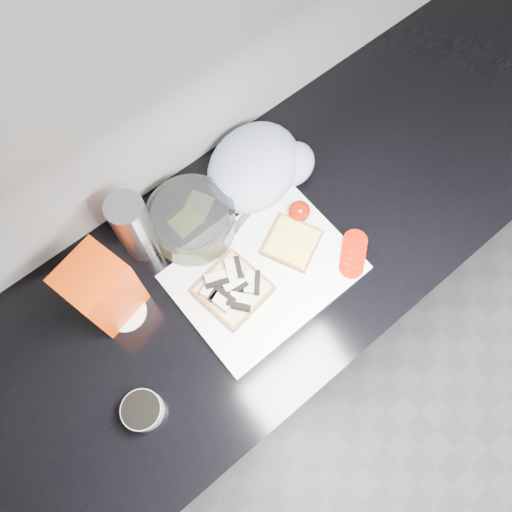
{
  "coord_description": "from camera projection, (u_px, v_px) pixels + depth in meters",
  "views": [
    {
      "loc": [
        -0.19,
        0.87,
        1.98
      ],
      "look_at": [
        0.07,
        1.18,
        0.95
      ],
      "focal_mm": 35.0,
      "sensor_mm": 36.0,
      "label": 1
    }
  ],
  "objects": [
    {
      "name": "base_cabinet",
      "position": [
        236.0,
        326.0,
        1.58
      ],
      "size": [
        3.5,
        0.6,
        0.86
      ],
      "primitive_type": "cube",
      "color": "black",
      "rests_on": "ground"
    },
    {
      "name": "countertop",
      "position": [
        229.0,
        280.0,
        1.17
      ],
      "size": [
        3.5,
        0.64,
        0.04
      ],
      "primitive_type": "cube",
      "color": "black",
      "rests_on": "base_cabinet"
    },
    {
      "name": "tomato_slices",
      "position": [
        353.0,
        254.0,
        1.14
      ],
      "size": [
        0.12,
        0.11,
        0.02
      ],
      "rotation": [
        0.0,
        0.0,
        0.24
      ],
      "color": "#9D1303",
      "rests_on": "cutting_board"
    },
    {
      "name": "bread_right",
      "position": [
        292.0,
        243.0,
        1.16
      ],
      "size": [
        0.16,
        0.16,
        0.02
      ],
      "rotation": [
        0.0,
        0.0,
        0.44
      ],
      "color": "beige",
      "rests_on": "cutting_board"
    },
    {
      "name": "knife",
      "position": [
        252.0,
        208.0,
        1.2
      ],
      "size": [
        0.23,
        0.08,
        0.01
      ],
      "rotation": [
        0.0,
        0.0,
        0.27
      ],
      "color": "silver",
      "rests_on": "cutting_board"
    },
    {
      "name": "glass_bowl",
      "position": [
        192.0,
        222.0,
        1.15
      ],
      "size": [
        0.2,
        0.2,
        0.09
      ],
      "rotation": [
        0.0,
        0.0,
        0.11
      ],
      "color": "silver",
      "rests_on": "countertop"
    },
    {
      "name": "whole_tomatoes",
      "position": [
        299.0,
        211.0,
        1.18
      ],
      "size": [
        0.05,
        0.05,
        0.05
      ],
      "rotation": [
        0.0,
        0.0,
        -0.23
      ],
      "color": "#9D1303",
      "rests_on": "countertop"
    },
    {
      "name": "bread_bag",
      "position": [
        102.0,
        289.0,
        1.04
      ],
      "size": [
        0.14,
        0.14,
        0.19
      ],
      "primitive_type": "cube",
      "rotation": [
        0.0,
        0.0,
        0.22
      ],
      "color": "#F11E04",
      "rests_on": "countertop"
    },
    {
      "name": "cutting_board",
      "position": [
        264.0,
        272.0,
        1.14
      ],
      "size": [
        0.4,
        0.3,
        0.01
      ],
      "primitive_type": "cube",
      "color": "white",
      "rests_on": "countertop"
    },
    {
      "name": "tub_lid",
      "position": [
        126.0,
        312.0,
        1.11
      ],
      "size": [
        0.1,
        0.1,
        0.01
      ],
      "primitive_type": "cylinder",
      "rotation": [
        0.0,
        0.0,
        0.03
      ],
      "color": "white",
      "rests_on": "countertop"
    },
    {
      "name": "seed_tub",
      "position": [
        142.0,
        410.0,
        1.02
      ],
      "size": [
        0.08,
        0.08,
        0.04
      ],
      "color": "#AAAFAF",
      "rests_on": "countertop"
    },
    {
      "name": "steel_canister",
      "position": [
        134.0,
        227.0,
        1.09
      ],
      "size": [
        0.08,
        0.08,
        0.2
      ],
      "primitive_type": "cylinder",
      "color": "#B3B3B8",
      "rests_on": "countertop"
    },
    {
      "name": "bread_left",
      "position": [
        232.0,
        289.0,
        1.11
      ],
      "size": [
        0.16,
        0.16,
        0.04
      ],
      "rotation": [
        0.0,
        0.0,
        0.14
      ],
      "color": "beige",
      "rests_on": "cutting_board"
    },
    {
      "name": "grocery_bag",
      "position": [
        259.0,
        166.0,
        1.19
      ],
      "size": [
        0.32,
        0.29,
        0.11
      ],
      "rotation": [
        0.0,
        0.0,
        0.36
      ],
      "color": "#AFC1D7",
      "rests_on": "countertop"
    }
  ]
}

